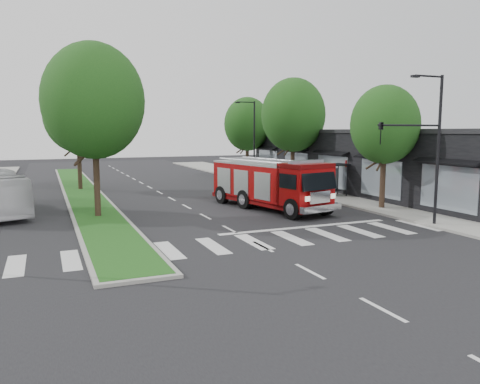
# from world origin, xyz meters

# --- Properties ---
(ground) EXTENTS (140.00, 140.00, 0.00)m
(ground) POSITION_xyz_m (0.00, 0.00, 0.00)
(ground) COLOR black
(ground) RESTS_ON ground
(sidewalk_right) EXTENTS (5.00, 80.00, 0.15)m
(sidewalk_right) POSITION_xyz_m (12.50, 10.00, 0.07)
(sidewalk_right) COLOR gray
(sidewalk_right) RESTS_ON ground
(median) EXTENTS (3.00, 50.00, 0.15)m
(median) POSITION_xyz_m (-6.00, 18.00, 0.08)
(median) COLOR gray
(median) RESTS_ON ground
(storefront_row) EXTENTS (8.00, 30.00, 5.00)m
(storefront_row) POSITION_xyz_m (17.00, 10.00, 2.50)
(storefront_row) COLOR black
(storefront_row) RESTS_ON ground
(bus_shelter) EXTENTS (3.20, 1.60, 2.61)m
(bus_shelter) POSITION_xyz_m (11.20, 8.15, 2.04)
(bus_shelter) COLOR black
(bus_shelter) RESTS_ON ground
(tree_right_near) EXTENTS (4.40, 4.40, 8.05)m
(tree_right_near) POSITION_xyz_m (11.50, 2.00, 5.51)
(tree_right_near) COLOR black
(tree_right_near) RESTS_ON ground
(tree_right_mid) EXTENTS (5.60, 5.60, 9.72)m
(tree_right_mid) POSITION_xyz_m (11.50, 14.00, 6.49)
(tree_right_mid) COLOR black
(tree_right_mid) RESTS_ON ground
(tree_right_far) EXTENTS (5.00, 5.00, 8.73)m
(tree_right_far) POSITION_xyz_m (11.50, 24.00, 5.84)
(tree_right_far) COLOR black
(tree_right_far) RESTS_ON ground
(tree_median_near) EXTENTS (5.80, 5.80, 10.16)m
(tree_median_near) POSITION_xyz_m (-6.00, 6.00, 6.81)
(tree_median_near) COLOR black
(tree_median_near) RESTS_ON ground
(tree_median_far) EXTENTS (5.60, 5.60, 9.72)m
(tree_median_far) POSITION_xyz_m (-6.00, 20.00, 6.49)
(tree_median_far) COLOR black
(tree_median_far) RESTS_ON ground
(streetlight_right_near) EXTENTS (4.08, 0.22, 8.00)m
(streetlight_right_near) POSITION_xyz_m (9.61, -3.50, 4.67)
(streetlight_right_near) COLOR black
(streetlight_right_near) RESTS_ON ground
(streetlight_right_far) EXTENTS (2.11, 0.20, 8.00)m
(streetlight_right_far) POSITION_xyz_m (10.35, 20.00, 4.48)
(streetlight_right_far) COLOR black
(streetlight_right_far) RESTS_ON ground
(fire_engine) EXTENTS (4.95, 10.21, 3.40)m
(fire_engine) POSITION_xyz_m (4.82, 5.09, 1.63)
(fire_engine) COLOR #520405
(fire_engine) RESTS_ON ground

